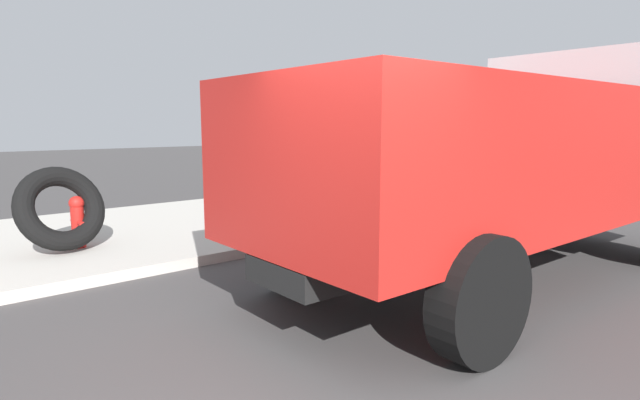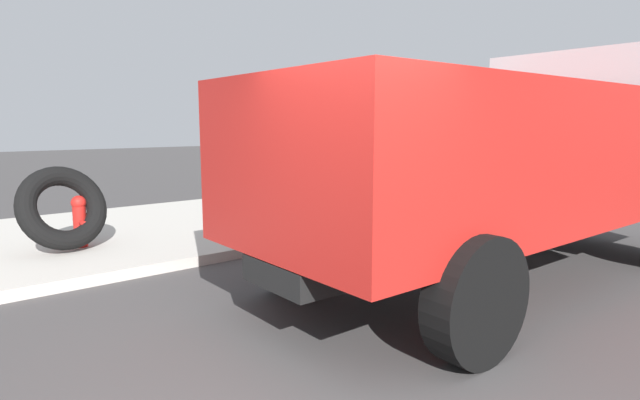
# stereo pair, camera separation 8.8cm
# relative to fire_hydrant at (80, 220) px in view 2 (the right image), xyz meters

# --- Properties ---
(sidewalk_curb) EXTENTS (36.00, 5.00, 0.15)m
(sidewalk_curb) POSITION_rel_fire_hydrant_xyz_m (-0.04, 0.87, -0.49)
(sidewalk_curb) COLOR #BCB7AD
(sidewalk_curb) RESTS_ON ground
(fire_hydrant) EXTENTS (0.22, 0.49, 0.77)m
(fire_hydrant) POSITION_rel_fire_hydrant_xyz_m (0.00, 0.00, 0.00)
(fire_hydrant) COLOR red
(fire_hydrant) RESTS_ON sidewalk_curb
(loose_tire) EXTENTS (1.35, 0.93, 1.26)m
(loose_tire) POSITION_rel_fire_hydrant_xyz_m (-0.25, -0.11, 0.22)
(loose_tire) COLOR black
(loose_tire) RESTS_ON sidewalk_curb
(dump_truck_red) EXTENTS (7.04, 2.89, 3.00)m
(dump_truck_red) POSITION_rel_fire_hydrant_xyz_m (4.05, -4.56, 1.05)
(dump_truck_red) COLOR red
(dump_truck_red) RESTS_ON ground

